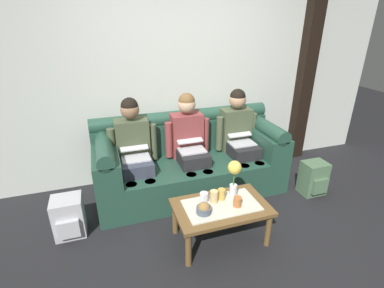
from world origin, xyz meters
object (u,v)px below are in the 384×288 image
couch (189,162)px  backpack_left (69,217)px  person_right (239,134)px  cup_near_right (237,202)px  snack_bowl (204,209)px  flower_vase (234,173)px  cup_far_left (222,194)px  cup_near_left (204,197)px  cup_far_center (214,197)px  backpack_right (313,178)px  person_middle (189,141)px  coffee_table (221,210)px  person_left (134,148)px

couch → backpack_left: 1.49m
person_right → cup_near_right: 1.20m
person_right → snack_bowl: person_right is taller
flower_vase → cup_far_left: 0.24m
couch → cup_near_left: 0.91m
couch → backpack_left: couch is taller
cup_near_right → backpack_left: bearing=158.7°
cup_far_left → backpack_left: size_ratio=0.27×
couch → flower_vase: size_ratio=5.85×
flower_vase → cup_far_center: flower_vase is taller
flower_vase → cup_far_left: (-0.13, -0.01, -0.20)m
cup_near_left → cup_far_center: size_ratio=0.76×
backpack_left → backpack_right: backpack_right is taller
cup_far_center → couch: bearing=86.7°
couch → person_middle: 0.29m
coffee_table → snack_bowl: size_ratio=6.47×
person_left → cup_near_right: 1.34m
coffee_table → cup_near_right: 0.18m
couch → snack_bowl: (-0.20, -1.05, 0.08)m
backpack_right → person_middle: bearing=157.1°
flower_vase → snack_bowl: (-0.36, -0.16, -0.22)m
cup_far_left → backpack_left: 1.53m
person_middle → cup_far_center: (-0.05, -0.93, -0.19)m
person_left → cup_near_left: 1.05m
snack_bowl → cup_far_left: (0.24, 0.15, 0.01)m
person_right → cup_near_right: person_right is taller
person_middle → cup_near_left: bearing=-98.9°
snack_bowl → backpack_right: bearing=15.7°
person_left → backpack_right: person_left is taller
person_left → backpack_left: bearing=-148.7°
person_left → cup_far_left: size_ratio=11.09×
couch → backpack_left: (-1.41, -0.46, -0.17)m
cup_near_left → cup_far_center: (0.08, -0.04, 0.02)m
couch → snack_bowl: size_ratio=16.30×
person_right → flower_vase: 1.02m
cup_near_left → backpack_right: 1.60m
cup_far_center → snack_bowl: bearing=-140.9°
person_left → cup_far_center: bearing=-56.9°
coffee_table → snack_bowl: 0.23m
cup_far_center → backpack_right: 1.53m
flower_vase → cup_far_left: flower_vase is taller
person_left → cup_far_left: (0.70, -0.91, -0.20)m
person_left → coffee_table: bearing=-56.2°
person_middle → backpack_left: bearing=-162.2°
cup_near_left → backpack_left: (-1.27, 0.44, -0.25)m
cup_near_left → person_left: bearing=120.5°
person_right → flower_vase: (-0.50, -0.89, 0.00)m
couch → person_right: (0.66, -0.00, 0.29)m
person_right → snack_bowl: 1.38m
coffee_table → backpack_right: backpack_right is taller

